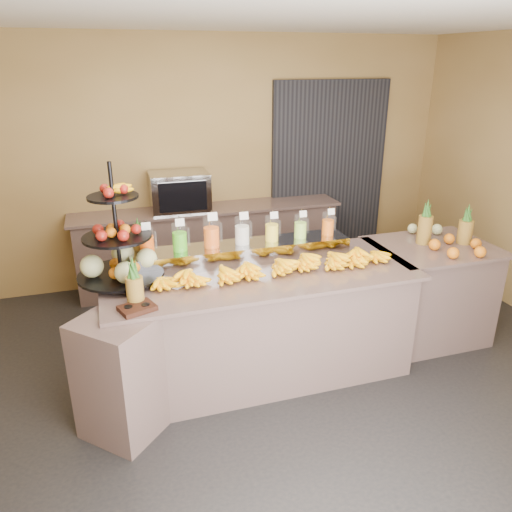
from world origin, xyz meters
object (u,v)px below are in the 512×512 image
fruit_stand (125,252)px  right_fruit_pile (450,239)px  condiment_caddy (137,308)px  banana_heap (276,264)px  oven_warmer (179,192)px  pitcher_tray (242,252)px

fruit_stand → right_fruit_pile: fruit_stand is taller
condiment_caddy → right_fruit_pile: size_ratio=0.46×
banana_heap → fruit_stand: bearing=169.7°
fruit_stand → condiment_caddy: 0.58m
fruit_stand → condiment_caddy: (0.03, -0.54, -0.22)m
condiment_caddy → oven_warmer: oven_warmer is taller
condiment_caddy → right_fruit_pile: (2.80, 0.39, 0.07)m
condiment_caddy → oven_warmer: 2.43m
oven_warmer → fruit_stand: bearing=-110.5°
right_fruit_pile → oven_warmer: size_ratio=0.77×
fruit_stand → oven_warmer: size_ratio=1.43×
pitcher_tray → right_fruit_pile: size_ratio=3.72×
condiment_caddy → banana_heap: bearing=16.6°
pitcher_tray → condiment_caddy: (-0.93, -0.66, -0.06)m
banana_heap → oven_warmer: 2.05m
banana_heap → right_fruit_pile: 1.69m
fruit_stand → right_fruit_pile: bearing=-21.8°
fruit_stand → condiment_caddy: bearing=-106.2°
pitcher_tray → banana_heap: 0.37m
fruit_stand → right_fruit_pile: (2.83, -0.14, -0.15)m
pitcher_tray → right_fruit_pile: 1.89m
pitcher_tray → right_fruit_pile: bearing=-8.0°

